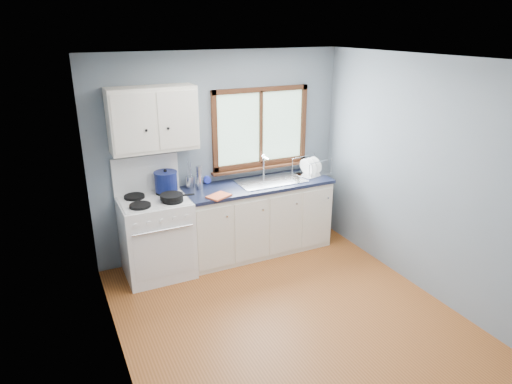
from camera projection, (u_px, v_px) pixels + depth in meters
name	position (u px, v px, depth m)	size (l,w,h in m)	color
floor	(290.00, 320.00, 4.56)	(3.20, 3.60, 0.02)	#975222
ceiling	(298.00, 59.00, 3.69)	(3.20, 3.60, 0.02)	white
wall_back	(221.00, 155.00, 5.66)	(3.20, 0.02, 2.50)	slate
wall_front	(454.00, 309.00, 2.59)	(3.20, 0.02, 2.50)	slate
wall_left	(111.00, 237.00, 3.47)	(0.02, 3.60, 2.50)	slate
wall_right	(427.00, 179.00, 4.78)	(0.02, 3.60, 2.50)	slate
gas_range	(156.00, 235.00, 5.25)	(0.76, 0.69, 1.36)	white
base_cabinets	(258.00, 221.00, 5.82)	(1.85, 0.60, 0.88)	silver
countertop	(258.00, 185.00, 5.65)	(1.89, 0.64, 0.04)	black
sink	(270.00, 186.00, 5.74)	(0.84, 0.46, 0.44)	silver
window	(261.00, 133.00, 5.76)	(1.36, 0.10, 1.03)	#9EC6A8
upper_cabinets	(153.00, 119.00, 4.96)	(0.95, 0.35, 0.70)	silver
skillet	(172.00, 196.00, 5.03)	(0.40, 0.29, 0.05)	black
stockpot	(166.00, 181.00, 5.23)	(0.35, 0.35, 0.26)	#0E174D
utensil_crock	(190.00, 182.00, 5.48)	(0.11, 0.11, 0.35)	silver
thermos	(199.00, 178.00, 5.40)	(0.07, 0.07, 0.29)	silver
soap_bottle	(208.00, 175.00, 5.57)	(0.09, 0.09, 0.24)	blue
dish_towel	(219.00, 196.00, 5.20)	(0.25, 0.18, 0.02)	#ED663A
dish_rack	(311.00, 170.00, 5.98)	(0.50, 0.42, 0.23)	silver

